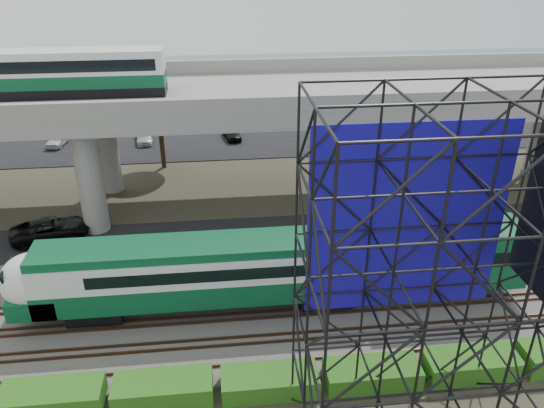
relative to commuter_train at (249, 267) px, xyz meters
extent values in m
plane|color=#474233|center=(-0.51, -2.00, -2.88)|extent=(140.00, 140.00, 0.00)
cube|color=slate|center=(-0.51, 0.00, -2.78)|extent=(90.00, 12.00, 0.20)
cube|color=black|center=(-0.51, 8.50, -2.84)|extent=(90.00, 5.00, 0.08)
cube|color=black|center=(-0.51, 32.00, -2.84)|extent=(90.00, 18.00, 0.08)
cube|color=#445A70|center=(-0.51, 54.00, -2.87)|extent=(140.00, 40.00, 0.03)
cube|color=#472D1E|center=(-0.51, -4.72, -2.60)|extent=(90.00, 0.08, 0.16)
cube|color=#472D1E|center=(-0.51, -3.28, -2.60)|extent=(90.00, 0.08, 0.16)
cube|color=#472D1E|center=(-0.51, -2.72, -2.60)|extent=(90.00, 0.08, 0.16)
cube|color=#472D1E|center=(-0.51, -1.28, -2.60)|extent=(90.00, 0.08, 0.16)
cube|color=#472D1E|center=(-0.51, -0.72, -2.60)|extent=(90.00, 0.08, 0.16)
cube|color=#472D1E|center=(-0.51, 0.72, -2.60)|extent=(90.00, 0.08, 0.16)
cube|color=#472D1E|center=(-0.51, 1.28, -2.60)|extent=(90.00, 0.08, 0.16)
cube|color=#472D1E|center=(-0.51, 2.72, -2.60)|extent=(90.00, 0.08, 0.16)
cube|color=#472D1E|center=(-0.51, 3.28, -2.60)|extent=(90.00, 0.08, 0.16)
cube|color=#472D1E|center=(-0.51, 4.72, -2.60)|extent=(90.00, 0.08, 0.16)
cube|color=black|center=(-8.62, 0.00, -2.07)|extent=(3.00, 2.20, 0.90)
cube|color=black|center=(4.38, 0.00, -2.07)|extent=(3.00, 2.20, 0.90)
cube|color=#0A4A29|center=(-2.12, 0.00, -0.92)|extent=(19.00, 3.00, 1.40)
cube|color=silver|center=(-2.12, 0.00, 0.53)|extent=(19.00, 3.00, 1.50)
cube|color=#0A4A29|center=(-2.12, 0.00, 1.53)|extent=(19.00, 2.60, 0.50)
cube|color=black|center=(-1.12, 0.00, 0.58)|extent=(15.00, 3.06, 0.70)
ellipsoid|color=silver|center=(-11.62, 0.00, -0.02)|extent=(3.60, 3.00, 3.20)
cube|color=#0A4A29|center=(-11.62, 0.00, -1.07)|extent=(2.60, 3.00, 1.10)
cube|color=black|center=(-12.72, 0.00, 0.48)|extent=(0.48, 2.00, 1.09)
cube|color=#0A4A29|center=(11.88, 0.00, 0.08)|extent=(8.00, 3.00, 3.40)
cube|color=#9E9B93|center=(-0.51, 14.00, 5.72)|extent=(80.00, 12.00, 1.20)
cube|color=#9E9B93|center=(-0.51, 8.25, 6.87)|extent=(80.00, 0.50, 1.10)
cube|color=#9E9B93|center=(-0.51, 19.75, 6.87)|extent=(80.00, 0.50, 1.10)
cylinder|color=#9E9B93|center=(-10.51, 10.50, 1.12)|extent=(1.80, 1.80, 8.00)
cylinder|color=#9E9B93|center=(-10.51, 17.50, 1.12)|extent=(1.80, 1.80, 8.00)
cube|color=#9E9B93|center=(-10.51, 14.00, 4.82)|extent=(2.40, 9.00, 0.60)
cylinder|color=#9E9B93|center=(9.49, 10.50, 1.12)|extent=(1.80, 1.80, 8.00)
cylinder|color=#9E9B93|center=(9.49, 17.50, 1.12)|extent=(1.80, 1.80, 8.00)
cube|color=#9E9B93|center=(9.49, 14.00, 4.82)|extent=(2.40, 9.00, 0.60)
cylinder|color=#9E9B93|center=(27.49, 17.50, 1.12)|extent=(1.80, 1.80, 8.00)
cube|color=black|center=(-10.91, 14.00, 6.67)|extent=(12.00, 2.50, 0.70)
cube|color=#0A4A29|center=(-10.91, 14.00, 7.47)|extent=(12.00, 2.50, 0.90)
cube|color=silver|center=(-10.91, 14.00, 8.57)|extent=(12.00, 2.50, 1.30)
cube|color=black|center=(-10.91, 14.00, 8.62)|extent=(11.00, 2.56, 0.80)
cube|color=silver|center=(-10.91, 14.00, 9.37)|extent=(12.00, 2.40, 0.30)
cube|color=#160E9D|center=(5.98, -6.95, 6.42)|extent=(8.10, 0.08, 8.25)
cube|color=#255814|center=(-9.51, -6.30, -2.28)|extent=(4.60, 1.80, 1.20)
cube|color=#255814|center=(-4.51, -6.30, -2.31)|extent=(4.60, 1.80, 1.15)
cube|color=#255814|center=(0.49, -6.30, -2.37)|extent=(4.60, 1.80, 1.03)
cube|color=#255814|center=(5.49, -6.30, -2.38)|extent=(4.60, 1.80, 1.01)
cube|color=#255814|center=(10.49, -6.30, -2.32)|extent=(4.60, 1.80, 1.12)
cylinder|color=#382314|center=(13.49, 10.50, -0.48)|extent=(0.44, 0.44, 4.80)
ellipsoid|color=#255814|center=(13.49, 10.50, 2.72)|extent=(4.94, 4.94, 4.18)
cylinder|color=#382314|center=(-6.51, 22.00, -0.48)|extent=(0.44, 0.44, 4.80)
ellipsoid|color=#255814|center=(-6.51, 22.00, 2.72)|extent=(4.94, 4.94, 4.18)
imported|color=black|center=(-13.58, 9.47, -2.06)|extent=(5.81, 3.82, 1.49)
imported|color=silver|center=(-17.80, 29.00, -2.17)|extent=(2.01, 3.87, 1.26)
imported|color=#919398|center=(-15.50, 34.00, -2.22)|extent=(1.89, 3.68, 1.16)
imported|color=#B6B9BF|center=(-9.01, 29.00, -2.23)|extent=(2.14, 4.12, 1.14)
imported|color=white|center=(-2.50, 34.00, -2.15)|extent=(3.14, 5.02, 1.30)
imported|color=black|center=(0.15, 29.00, -2.16)|extent=(2.17, 3.95, 1.27)
imported|color=#95999C|center=(5.79, 34.00, -2.22)|extent=(1.91, 3.70, 1.16)
imported|color=white|center=(10.66, 29.00, -2.17)|extent=(2.82, 4.67, 1.27)
imported|color=#B8BAC1|center=(16.99, 34.00, -2.16)|extent=(3.16, 4.97, 1.28)
camera|label=1|loc=(-1.43, -24.82, 16.62)|focal=35.00mm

